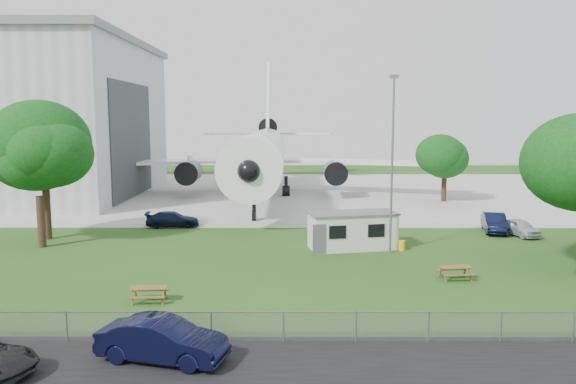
{
  "coord_description": "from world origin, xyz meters",
  "views": [
    {
      "loc": [
        1.26,
        -31.79,
        9.21
      ],
      "look_at": [
        1.12,
        8.0,
        4.0
      ],
      "focal_mm": 35.0,
      "sensor_mm": 36.0,
      "label": 1
    }
  ],
  "objects_px": {
    "airliner": "(263,152)",
    "site_cabin": "(353,230)",
    "picnic_west": "(149,302)",
    "picnic_east": "(455,279)",
    "car_centre_sedan": "(162,341)"
  },
  "relations": [
    {
      "from": "airliner",
      "to": "site_cabin",
      "type": "bearing_deg",
      "value": -74.75
    },
    {
      "from": "airliner",
      "to": "picnic_east",
      "type": "bearing_deg",
      "value": -70.49
    },
    {
      "from": "picnic_east",
      "to": "picnic_west",
      "type": "bearing_deg",
      "value": -174.17
    },
    {
      "from": "site_cabin",
      "to": "car_centre_sedan",
      "type": "distance_m",
      "value": 21.02
    },
    {
      "from": "site_cabin",
      "to": "car_centre_sedan",
      "type": "height_order",
      "value": "site_cabin"
    },
    {
      "from": "airliner",
      "to": "picnic_west",
      "type": "bearing_deg",
      "value": -95.51
    },
    {
      "from": "airliner",
      "to": "picnic_west",
      "type": "xyz_separation_m",
      "value": [
        -3.88,
        -40.21,
        -5.27
      ]
    },
    {
      "from": "site_cabin",
      "to": "picnic_east",
      "type": "relative_size",
      "value": 3.87
    },
    {
      "from": "airliner",
      "to": "picnic_west",
      "type": "relative_size",
      "value": 26.52
    },
    {
      "from": "picnic_west",
      "to": "picnic_east",
      "type": "distance_m",
      "value": 17.17
    },
    {
      "from": "picnic_west",
      "to": "picnic_east",
      "type": "height_order",
      "value": "same"
    },
    {
      "from": "airliner",
      "to": "picnic_east",
      "type": "relative_size",
      "value": 26.52
    },
    {
      "from": "picnic_east",
      "to": "car_centre_sedan",
      "type": "relative_size",
      "value": 0.36
    },
    {
      "from": "airliner",
      "to": "picnic_east",
      "type": "height_order",
      "value": "airliner"
    },
    {
      "from": "airliner",
      "to": "picnic_east",
      "type": "distance_m",
      "value": 38.72
    }
  ]
}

